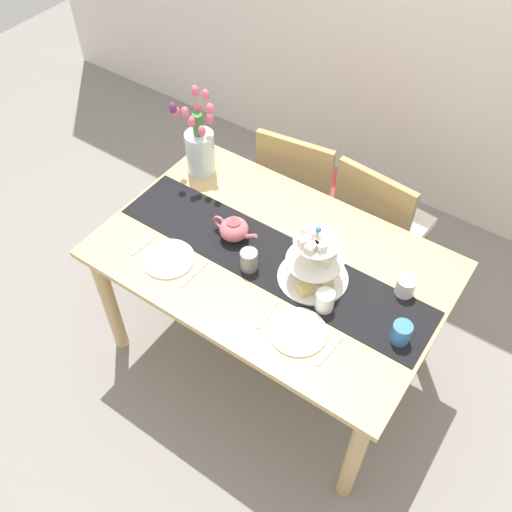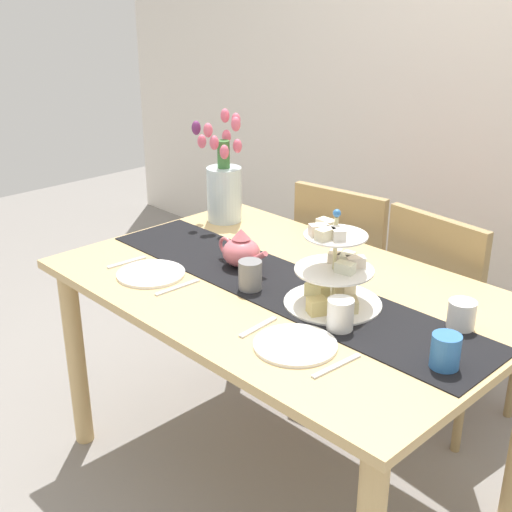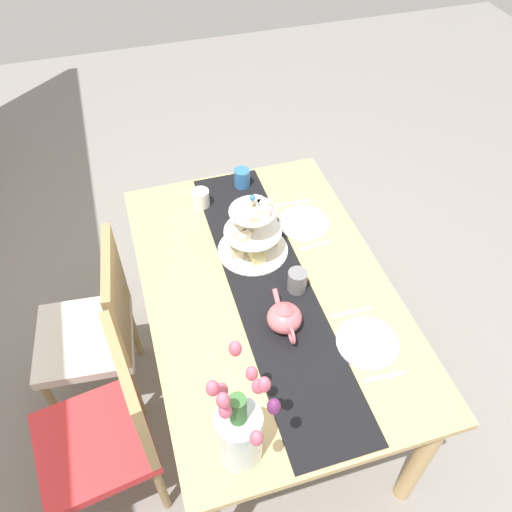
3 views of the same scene
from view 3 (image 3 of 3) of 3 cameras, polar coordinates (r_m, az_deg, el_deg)
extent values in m
plane|color=gray|center=(2.71, 0.99, -13.87)|extent=(8.00, 8.00, 0.00)
cube|color=tan|center=(2.08, 1.26, -3.63)|extent=(1.51, 0.97, 0.03)
cylinder|color=tan|center=(2.23, 17.77, -20.63)|extent=(0.07, 0.07, 0.74)
cylinder|color=tan|center=(2.90, 4.84, 3.34)|extent=(0.07, 0.07, 0.74)
cylinder|color=tan|center=(2.78, -11.35, -0.09)|extent=(0.07, 0.07, 0.74)
cylinder|color=#9C8254|center=(2.49, -21.41, -18.95)|extent=(0.04, 0.04, 0.41)
cylinder|color=#9C8254|center=(2.46, -13.08, -16.50)|extent=(0.04, 0.04, 0.41)
cylinder|color=#9C8254|center=(2.31, -10.45, -23.96)|extent=(0.04, 0.04, 0.41)
cube|color=red|center=(2.18, -17.54, -19.15)|extent=(0.48, 0.48, 0.05)
cube|color=#9C8254|center=(1.95, -13.73, -14.43)|extent=(0.42, 0.10, 0.45)
cylinder|color=#9C8254|center=(2.77, -20.90, -8.73)|extent=(0.04, 0.04, 0.41)
cylinder|color=#9C8254|center=(2.58, -21.38, -15.25)|extent=(0.04, 0.04, 0.41)
cylinder|color=#9C8254|center=(2.71, -13.46, -7.85)|extent=(0.04, 0.04, 0.41)
cylinder|color=#9C8254|center=(2.51, -13.18, -14.48)|extent=(0.04, 0.04, 0.41)
cube|color=silver|center=(2.45, -18.45, -8.62)|extent=(0.46, 0.46, 0.05)
cube|color=#9C8254|center=(2.22, -15.16, -4.37)|extent=(0.42, 0.08, 0.45)
cube|color=black|center=(2.07, 1.55, -3.27)|extent=(1.48, 0.31, 0.00)
cylinder|color=beige|center=(2.10, -0.37, 3.31)|extent=(0.01, 0.01, 0.28)
cylinder|color=white|center=(2.19, -0.36, 0.71)|extent=(0.30, 0.30, 0.01)
cylinder|color=white|center=(2.11, -0.37, 2.78)|extent=(0.24, 0.24, 0.01)
cylinder|color=white|center=(2.04, -0.39, 5.00)|extent=(0.19, 0.19, 0.01)
cube|color=beige|center=(2.23, -0.66, 2.39)|extent=(0.07, 0.07, 0.04)
cube|color=beige|center=(2.16, -2.13, 0.51)|extent=(0.05, 0.06, 0.04)
cube|color=#D8CA81|center=(2.13, 0.07, 0.00)|extent=(0.07, 0.06, 0.04)
cube|color=#DEC676|center=(2.20, 1.81, 1.99)|extent=(0.07, 0.07, 0.05)
cube|color=silver|center=(2.13, -0.57, 3.89)|extent=(0.06, 0.05, 0.03)
cube|color=silver|center=(2.12, -2.14, 3.47)|extent=(0.06, 0.07, 0.03)
cube|color=silver|center=(2.09, -1.97, 2.73)|extent=(0.04, 0.06, 0.03)
cube|color=beige|center=(2.07, -1.39, 2.17)|extent=(0.06, 0.07, 0.03)
cube|color=beige|center=(1.99, -0.33, 4.47)|extent=(0.06, 0.04, 0.03)
cube|color=beige|center=(2.01, 0.91, 5.00)|extent=(0.06, 0.07, 0.03)
cube|color=beige|center=(2.04, 0.97, 5.73)|extent=(0.04, 0.06, 0.03)
cube|color=silver|center=(2.05, 0.01, 5.98)|extent=(0.07, 0.06, 0.03)
sphere|color=#3370B7|center=(1.99, -0.40, 6.47)|extent=(0.02, 0.02, 0.02)
ellipsoid|color=#D66B75|center=(1.91, 3.16, -6.86)|extent=(0.13, 0.13, 0.10)
cone|color=#D66B75|center=(1.85, 3.25, -5.62)|extent=(0.06, 0.06, 0.04)
cylinder|color=#D66B75|center=(1.95, 2.32, -4.65)|extent=(0.07, 0.02, 0.06)
torus|color=#D66B75|center=(1.86, 3.97, -8.76)|extent=(0.07, 0.01, 0.07)
cylinder|color=silver|center=(1.62, -1.87, -19.24)|extent=(0.14, 0.14, 0.22)
cylinder|color=#3D7538|center=(1.47, -2.02, -16.70)|extent=(0.05, 0.05, 0.12)
ellipsoid|color=#E5607A|center=(1.40, -2.31, -10.22)|extent=(0.04, 0.04, 0.06)
ellipsoid|color=#E5607A|center=(1.45, -3.82, -14.63)|extent=(0.04, 0.04, 0.06)
ellipsoid|color=#E5607A|center=(1.35, -4.84, -14.40)|extent=(0.04, 0.04, 0.06)
ellipsoid|color=#E5607A|center=(1.40, -3.44, -16.77)|extent=(0.04, 0.04, 0.06)
ellipsoid|color=#E5607A|center=(1.32, -3.67, -15.69)|extent=(0.04, 0.04, 0.06)
ellipsoid|color=#E5607A|center=(1.39, 0.05, -19.53)|extent=(0.04, 0.04, 0.06)
ellipsoid|color=#6B2860|center=(1.35, 2.00, -16.34)|extent=(0.04, 0.04, 0.06)
ellipsoid|color=#E5607A|center=(1.38, 0.91, -14.06)|extent=(0.04, 0.04, 0.06)
ellipsoid|color=#E5607A|center=(1.43, 0.23, -14.26)|extent=(0.04, 0.04, 0.06)
ellipsoid|color=#E5607A|center=(1.48, -0.48, -12.90)|extent=(0.04, 0.04, 0.06)
cylinder|color=white|center=(2.40, -6.13, 6.37)|extent=(0.08, 0.08, 0.08)
cylinder|color=white|center=(1.94, 12.25, -9.36)|extent=(0.23, 0.23, 0.01)
cube|color=silver|center=(1.88, 14.14, -12.85)|extent=(0.03, 0.15, 0.01)
cube|color=silver|center=(2.02, 10.50, -6.16)|extent=(0.02, 0.17, 0.01)
cylinder|color=white|center=(2.32, 5.35, 3.65)|extent=(0.23, 0.23, 0.01)
cube|color=silver|center=(2.23, 6.64, 1.16)|extent=(0.03, 0.15, 0.01)
cube|color=silver|center=(2.42, 4.15, 5.87)|extent=(0.03, 0.17, 0.01)
cylinder|color=slate|center=(2.02, 4.59, -2.76)|extent=(0.08, 0.08, 0.09)
cylinder|color=white|center=(2.27, 1.42, 4.03)|extent=(0.08, 0.08, 0.09)
cylinder|color=#3370B7|center=(2.49, -1.56, 8.62)|extent=(0.08, 0.08, 0.09)
camera|label=1|loc=(2.79, 36.00, 47.25)|focal=39.81mm
camera|label=2|loc=(3.30, 22.08, 32.64)|focal=47.40mm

